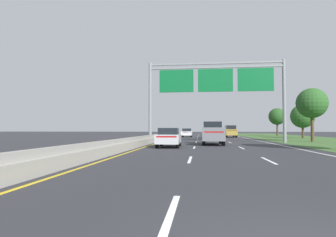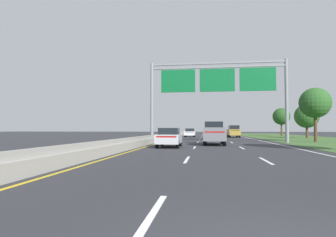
{
  "view_description": "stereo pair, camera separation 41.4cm",
  "coord_description": "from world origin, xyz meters",
  "px_view_note": "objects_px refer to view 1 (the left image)",
  "views": [
    {
      "loc": [
        -1.32,
        -3.29,
        1.49
      ],
      "look_at": [
        -3.83,
        18.22,
        2.29
      ],
      "focal_mm": 30.08,
      "sensor_mm": 36.0,
      "label": 1
    },
    {
      "loc": [
        -0.9,
        -3.24,
        1.49
      ],
      "look_at": [
        -3.83,
        18.22,
        2.29
      ],
      "focal_mm": 30.08,
      "sensor_mm": 36.0,
      "label": 2
    }
  ],
  "objects_px": {
    "car_silver_left_lane_sedan": "(169,137)",
    "roadside_tree_distant": "(277,117)",
    "roadside_tree_far": "(303,116)",
    "roadside_tree_mid": "(312,103)",
    "car_blue_centre_lane_sedan": "(209,133)",
    "car_white_left_lane_sedan": "(187,133)",
    "overhead_sign_gantry": "(215,84)",
    "pickup_truck_grey": "(213,133)",
    "car_gold_right_lane_suv": "(230,131)"
  },
  "relations": [
    {
      "from": "car_gold_right_lane_suv",
      "to": "car_blue_centre_lane_sedan",
      "type": "distance_m",
      "value": 6.15
    },
    {
      "from": "pickup_truck_grey",
      "to": "car_blue_centre_lane_sedan",
      "type": "relative_size",
      "value": 1.22
    },
    {
      "from": "roadside_tree_mid",
      "to": "roadside_tree_far",
      "type": "relative_size",
      "value": 1.15
    },
    {
      "from": "car_silver_left_lane_sedan",
      "to": "roadside_tree_distant",
      "type": "relative_size",
      "value": 0.75
    },
    {
      "from": "car_white_left_lane_sedan",
      "to": "roadside_tree_far",
      "type": "xyz_separation_m",
      "value": [
        18.84,
        -4.47,
        2.7
      ]
    },
    {
      "from": "pickup_truck_grey",
      "to": "roadside_tree_far",
      "type": "distance_m",
      "value": 25.3
    },
    {
      "from": "pickup_truck_grey",
      "to": "car_white_left_lane_sedan",
      "type": "xyz_separation_m",
      "value": [
        -3.69,
        24.59,
        -0.26
      ]
    },
    {
      "from": "overhead_sign_gantry",
      "to": "car_gold_right_lane_suv",
      "type": "bearing_deg",
      "value": 79.63
    },
    {
      "from": "pickup_truck_grey",
      "to": "car_gold_right_lane_suv",
      "type": "distance_m",
      "value": 24.04
    },
    {
      "from": "roadside_tree_distant",
      "to": "car_white_left_lane_sedan",
      "type": "bearing_deg",
      "value": -151.38
    },
    {
      "from": "overhead_sign_gantry",
      "to": "roadside_tree_mid",
      "type": "height_order",
      "value": "overhead_sign_gantry"
    },
    {
      "from": "roadside_tree_mid",
      "to": "roadside_tree_distant",
      "type": "relative_size",
      "value": 1.05
    },
    {
      "from": "car_gold_right_lane_suv",
      "to": "car_white_left_lane_sedan",
      "type": "bearing_deg",
      "value": 82.1
    },
    {
      "from": "roadside_tree_mid",
      "to": "roadside_tree_distant",
      "type": "xyz_separation_m",
      "value": [
        3.38,
        27.95,
        -0.34
      ]
    },
    {
      "from": "roadside_tree_far",
      "to": "roadside_tree_distant",
      "type": "bearing_deg",
      "value": 90.52
    },
    {
      "from": "car_white_left_lane_sedan",
      "to": "roadside_tree_distant",
      "type": "distance_m",
      "value": 21.56
    },
    {
      "from": "overhead_sign_gantry",
      "to": "roadside_tree_distant",
      "type": "height_order",
      "value": "overhead_sign_gantry"
    },
    {
      "from": "overhead_sign_gantry",
      "to": "roadside_tree_mid",
      "type": "relative_size",
      "value": 2.42
    },
    {
      "from": "roadside_tree_mid",
      "to": "roadside_tree_distant",
      "type": "bearing_deg",
      "value": 83.1
    },
    {
      "from": "car_silver_left_lane_sedan",
      "to": "roadside_tree_mid",
      "type": "bearing_deg",
      "value": -55.43
    },
    {
      "from": "roadside_tree_distant",
      "to": "car_gold_right_lane_suv",
      "type": "bearing_deg",
      "value": -134.62
    },
    {
      "from": "overhead_sign_gantry",
      "to": "roadside_tree_distant",
      "type": "bearing_deg",
      "value": 64.61
    },
    {
      "from": "pickup_truck_grey",
      "to": "overhead_sign_gantry",
      "type": "bearing_deg",
      "value": -6.58
    },
    {
      "from": "overhead_sign_gantry",
      "to": "roadside_tree_distant",
      "type": "relative_size",
      "value": 2.55
    },
    {
      "from": "car_gold_right_lane_suv",
      "to": "roadside_tree_mid",
      "type": "xyz_separation_m",
      "value": [
        7.57,
        -16.85,
        3.35
      ]
    },
    {
      "from": "car_blue_centre_lane_sedan",
      "to": "roadside_tree_mid",
      "type": "distance_m",
      "value": 17.04
    },
    {
      "from": "roadside_tree_mid",
      "to": "roadside_tree_distant",
      "type": "height_order",
      "value": "roadside_tree_mid"
    },
    {
      "from": "car_gold_right_lane_suv",
      "to": "roadside_tree_distant",
      "type": "distance_m",
      "value": 15.88
    },
    {
      "from": "overhead_sign_gantry",
      "to": "car_gold_right_lane_suv",
      "type": "relative_size",
      "value": 3.17
    },
    {
      "from": "car_gold_right_lane_suv",
      "to": "roadside_tree_far",
      "type": "distance_m",
      "value": 11.9
    },
    {
      "from": "overhead_sign_gantry",
      "to": "pickup_truck_grey",
      "type": "xyz_separation_m",
      "value": [
        -0.49,
        -4.2,
        -5.38
      ]
    },
    {
      "from": "pickup_truck_grey",
      "to": "roadside_tree_mid",
      "type": "xyz_separation_m",
      "value": [
        11.63,
        6.84,
        3.37
      ]
    },
    {
      "from": "car_blue_centre_lane_sedan",
      "to": "car_white_left_lane_sedan",
      "type": "xyz_separation_m",
      "value": [
        -3.88,
        5.66,
        0.0
      ]
    },
    {
      "from": "car_gold_right_lane_suv",
      "to": "roadside_tree_mid",
      "type": "bearing_deg",
      "value": -157.16
    },
    {
      "from": "roadside_tree_far",
      "to": "roadside_tree_distant",
      "type": "distance_m",
      "value": 14.69
    },
    {
      "from": "car_silver_left_lane_sedan",
      "to": "car_white_left_lane_sedan",
      "type": "bearing_deg",
      "value": -1.3
    },
    {
      "from": "overhead_sign_gantry",
      "to": "roadside_tree_mid",
      "type": "xyz_separation_m",
      "value": [
        11.14,
        2.64,
        -2.0
      ]
    },
    {
      "from": "overhead_sign_gantry",
      "to": "car_silver_left_lane_sedan",
      "type": "bearing_deg",
      "value": -116.59
    },
    {
      "from": "overhead_sign_gantry",
      "to": "car_white_left_lane_sedan",
      "type": "height_order",
      "value": "overhead_sign_gantry"
    },
    {
      "from": "pickup_truck_grey",
      "to": "car_white_left_lane_sedan",
      "type": "height_order",
      "value": "pickup_truck_grey"
    },
    {
      "from": "car_gold_right_lane_suv",
      "to": "roadside_tree_distant",
      "type": "relative_size",
      "value": 0.8
    },
    {
      "from": "pickup_truck_grey",
      "to": "car_blue_centre_lane_sedan",
      "type": "xyz_separation_m",
      "value": [
        0.18,
        18.93,
        -0.26
      ]
    },
    {
      "from": "pickup_truck_grey",
      "to": "car_gold_right_lane_suv",
      "type": "relative_size",
      "value": 1.14
    },
    {
      "from": "roadside_tree_mid",
      "to": "overhead_sign_gantry",
      "type": "bearing_deg",
      "value": -166.66
    },
    {
      "from": "roadside_tree_far",
      "to": "roadside_tree_mid",
      "type": "bearing_deg",
      "value": -104.83
    },
    {
      "from": "car_white_left_lane_sedan",
      "to": "car_silver_left_lane_sedan",
      "type": "distance_m",
      "value": 28.83
    },
    {
      "from": "car_silver_left_lane_sedan",
      "to": "car_blue_centre_lane_sedan",
      "type": "bearing_deg",
      "value": -10.81
    },
    {
      "from": "pickup_truck_grey",
      "to": "car_blue_centre_lane_sedan",
      "type": "bearing_deg",
      "value": -0.44
    },
    {
      "from": "car_gold_right_lane_suv",
      "to": "car_silver_left_lane_sedan",
      "type": "xyz_separation_m",
      "value": [
        -7.79,
        -27.93,
        -0.28
      ]
    },
    {
      "from": "roadside_tree_distant",
      "to": "roadside_tree_mid",
      "type": "bearing_deg",
      "value": -96.9
    }
  ]
}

